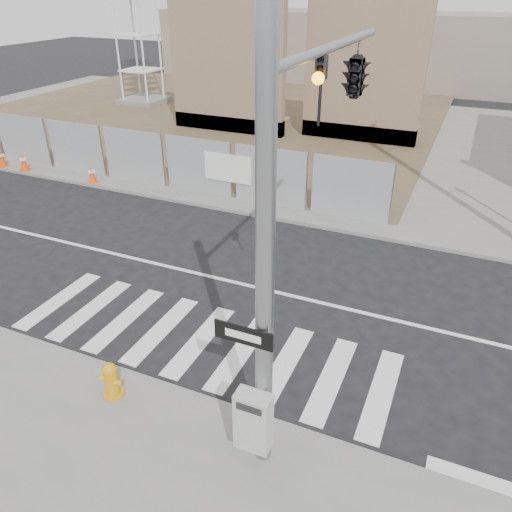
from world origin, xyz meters
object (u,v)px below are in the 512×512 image
at_px(traffic_cone_a, 2,158).
at_px(traffic_cone_c, 92,174).
at_px(fire_hydrant, 111,380).
at_px(signal_pole, 330,133).
at_px(traffic_cone_d, 262,204).
at_px(traffic_cone_b, 24,162).

bearing_deg(traffic_cone_a, traffic_cone_c, -0.00).
xyz_separation_m(fire_hydrant, traffic_cone_c, (-7.87, 8.90, -0.04)).
distance_m(fire_hydrant, traffic_cone_a, 15.42).
relative_size(signal_pole, fire_hydrant, 9.50).
bearing_deg(traffic_cone_c, traffic_cone_d, 0.00).
distance_m(fire_hydrant, traffic_cone_c, 11.88).
bearing_deg(signal_pole, traffic_cone_b, 156.61).
relative_size(traffic_cone_b, traffic_cone_d, 1.12).
bearing_deg(traffic_cone_b, traffic_cone_c, 0.00).
bearing_deg(traffic_cone_a, traffic_cone_b, -0.00).
distance_m(fire_hydrant, traffic_cone_b, 14.44).
bearing_deg(traffic_cone_d, traffic_cone_c, 180.00).
relative_size(traffic_cone_b, traffic_cone_c, 1.06).
distance_m(signal_pole, traffic_cone_c, 13.37).
height_order(traffic_cone_a, traffic_cone_d, traffic_cone_a).
xyz_separation_m(traffic_cone_c, traffic_cone_d, (7.12, 0.00, -0.02)).
bearing_deg(fire_hydrant, traffic_cone_b, 123.45).
bearing_deg(traffic_cone_b, traffic_cone_d, 0.00).
distance_m(signal_pole, traffic_cone_b, 16.36).
height_order(traffic_cone_b, traffic_cone_d, traffic_cone_b).
xyz_separation_m(signal_pole, traffic_cone_d, (-3.87, 6.27, -4.35)).
bearing_deg(traffic_cone_d, traffic_cone_b, 180.00).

